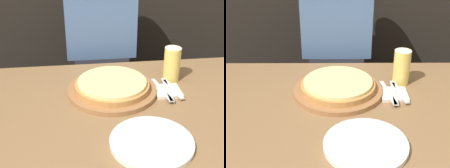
{
  "view_description": "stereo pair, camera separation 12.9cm",
  "coord_description": "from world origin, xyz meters",
  "views": [
    {
      "loc": [
        -0.2,
        -1.02,
        1.4
      ],
      "look_at": [
        -0.07,
        0.11,
        0.79
      ],
      "focal_mm": 50.0,
      "sensor_mm": 36.0,
      "label": 1
    },
    {
      "loc": [
        -0.07,
        -1.02,
        1.4
      ],
      "look_at": [
        -0.07,
        0.11,
        0.79
      ],
      "focal_mm": 50.0,
      "sensor_mm": 36.0,
      "label": 2
    }
  ],
  "objects": [
    {
      "name": "pizza_on_board",
      "position": [
        -0.07,
        0.11,
        0.77
      ],
      "size": [
        0.37,
        0.37,
        0.06
      ],
      "color": "#99663D",
      "rests_on": "dining_table"
    },
    {
      "name": "beer_glass",
      "position": [
        0.21,
        0.19,
        0.83
      ],
      "size": [
        0.07,
        0.07,
        0.15
      ],
      "color": "#E5C65B",
      "rests_on": "dining_table"
    },
    {
      "name": "dinner_plate",
      "position": [
        0.02,
        -0.24,
        0.76
      ],
      "size": [
        0.27,
        0.27,
        0.02
      ],
      "color": "silver",
      "rests_on": "dining_table"
    },
    {
      "name": "napkin_stack",
      "position": [
        0.16,
        0.08,
        0.75
      ],
      "size": [
        0.11,
        0.11,
        0.01
      ],
      "color": "beige",
      "rests_on": "dining_table"
    },
    {
      "name": "fork",
      "position": [
        0.14,
        0.08,
        0.76
      ],
      "size": [
        0.05,
        0.2,
        0.0
      ],
      "color": "silver",
      "rests_on": "napkin_stack"
    },
    {
      "name": "dinner_knife",
      "position": [
        0.16,
        0.08,
        0.76
      ],
      "size": [
        0.03,
        0.2,
        0.0
      ],
      "color": "silver",
      "rests_on": "napkin_stack"
    },
    {
      "name": "spoon",
      "position": [
        0.19,
        0.08,
        0.76
      ],
      "size": [
        0.05,
        0.17,
        0.0
      ],
      "color": "silver",
      "rests_on": "napkin_stack"
    },
    {
      "name": "diner_person",
      "position": [
        -0.07,
        0.6,
        0.67
      ],
      "size": [
        0.37,
        0.2,
        1.35
      ],
      "color": "#33333D",
      "rests_on": "ground_plane"
    }
  ]
}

